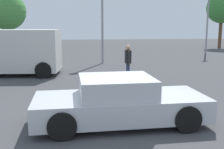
{
  "coord_description": "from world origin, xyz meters",
  "views": [
    {
      "loc": [
        -0.73,
        -6.66,
        2.47
      ],
      "look_at": [
        0.16,
        1.98,
        0.9
      ],
      "focal_mm": 44.35,
      "sensor_mm": 36.0,
      "label": 1
    }
  ],
  "objects_px": {
    "van_white": "(6,51)",
    "pedestrian": "(128,60)",
    "light_post_far": "(102,3)",
    "sedan_foreground": "(119,102)"
  },
  "relations": [
    {
      "from": "sedan_foreground",
      "to": "light_post_far",
      "type": "relative_size",
      "value": 0.8
    },
    {
      "from": "pedestrian",
      "to": "light_post_far",
      "type": "xyz_separation_m",
      "value": [
        -0.72,
        5.77,
        2.84
      ]
    },
    {
      "from": "pedestrian",
      "to": "light_post_far",
      "type": "height_order",
      "value": "light_post_far"
    },
    {
      "from": "sedan_foreground",
      "to": "pedestrian",
      "type": "relative_size",
      "value": 2.73
    },
    {
      "from": "sedan_foreground",
      "to": "light_post_far",
      "type": "xyz_separation_m",
      "value": [
        0.35,
        11.05,
        3.22
      ]
    },
    {
      "from": "pedestrian",
      "to": "light_post_far",
      "type": "distance_m",
      "value": 6.47
    },
    {
      "from": "van_white",
      "to": "pedestrian",
      "type": "bearing_deg",
      "value": -16.59
    },
    {
      "from": "van_white",
      "to": "light_post_far",
      "type": "relative_size",
      "value": 0.98
    },
    {
      "from": "van_white",
      "to": "light_post_far",
      "type": "bearing_deg",
      "value": 39.67
    },
    {
      "from": "pedestrian",
      "to": "light_post_far",
      "type": "relative_size",
      "value": 0.29
    }
  ]
}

